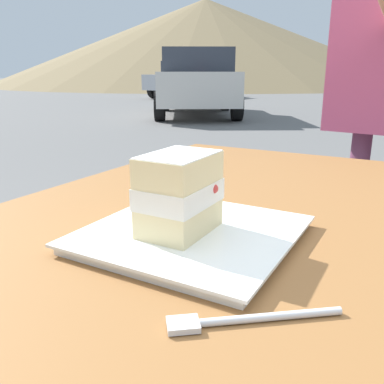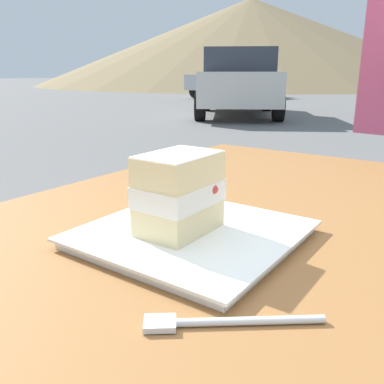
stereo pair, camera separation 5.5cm
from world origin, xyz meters
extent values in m
cylinder|color=brown|center=(0.57, 0.37, 0.36)|extent=(0.07, 0.07, 0.72)
cube|color=brown|center=(0.00, 0.00, 0.74)|extent=(1.27, 0.85, 0.04)
cube|color=white|center=(-0.08, 0.04, 0.77)|extent=(0.26, 0.26, 0.01)
cube|color=white|center=(-0.08, 0.04, 0.78)|extent=(0.28, 0.28, 0.00)
cube|color=beige|center=(-0.10, 0.05, 0.80)|extent=(0.11, 0.08, 0.04)
cube|color=white|center=(-0.10, 0.05, 0.83)|extent=(0.11, 0.08, 0.03)
sphere|color=red|center=(-0.06, 0.09, 0.83)|extent=(0.01, 0.01, 0.01)
sphere|color=red|center=(-0.07, 0.02, 0.84)|extent=(0.01, 0.01, 0.01)
cube|color=beige|center=(-0.10, 0.05, 0.87)|extent=(0.11, 0.08, 0.04)
cube|color=white|center=(-0.10, 0.05, 0.89)|extent=(0.11, 0.08, 0.00)
cylinder|color=silver|center=(-0.22, -0.12, 0.77)|extent=(0.09, 0.12, 0.01)
cube|color=silver|center=(-0.27, -0.05, 0.77)|extent=(0.04, 0.04, 0.01)
cube|color=white|center=(0.12, 0.20, 0.76)|extent=(0.14, 0.11, 0.00)
cylinder|color=#5D3049|center=(1.09, -0.04, 0.39)|extent=(0.07, 0.07, 0.78)
cube|color=beige|center=(8.36, 4.65, 0.67)|extent=(4.37, 3.55, 0.71)
cube|color=#2D333D|center=(8.19, 4.54, 1.27)|extent=(2.73, 2.46, 0.50)
cylinder|color=black|center=(9.06, 6.02, 0.31)|extent=(0.65, 0.51, 0.62)
cylinder|color=black|center=(9.90, 4.59, 0.31)|extent=(0.65, 0.51, 0.62)
cylinder|color=black|center=(6.82, 4.70, 0.31)|extent=(0.65, 0.51, 0.62)
cylinder|color=black|center=(7.67, 3.27, 0.31)|extent=(0.65, 0.51, 0.62)
cube|color=#B7BABF|center=(14.74, 8.54, 0.65)|extent=(4.09, 2.13, 0.60)
cube|color=#2D333D|center=(14.93, 8.51, 1.21)|extent=(2.36, 1.71, 0.53)
cylinder|color=black|center=(13.39, 7.93, 0.35)|extent=(0.72, 0.31, 0.70)
cylinder|color=black|center=(13.60, 9.48, 0.35)|extent=(0.72, 0.31, 0.70)
cylinder|color=black|center=(15.87, 7.60, 0.35)|extent=(0.72, 0.31, 0.70)
cylinder|color=black|center=(16.08, 9.14, 0.35)|extent=(0.72, 0.31, 0.70)
cone|color=olive|center=(34.29, 17.91, 3.68)|extent=(37.53, 37.53, 7.37)
camera|label=1|loc=(-0.55, -0.22, 0.99)|focal=37.88mm
camera|label=2|loc=(-0.52, -0.27, 0.99)|focal=37.88mm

